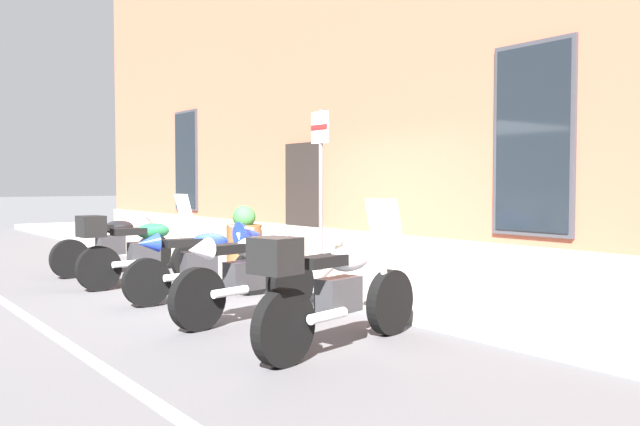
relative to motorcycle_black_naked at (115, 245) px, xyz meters
The scene contains 11 objects.
ground_plane 3.35m from the motorcycle_black_naked, 20.09° to the left, with size 140.00×140.00×0.00m, color #424244.
sidewalk 3.91m from the motorcycle_black_naked, 36.83° to the left, with size 31.69×2.39×0.16m, color gray.
lane_stripe 3.76m from the motorcycle_black_naked, 33.50° to the right, with size 31.69×0.12×0.01m, color silver.
brick_pub_facade 7.93m from the motorcycle_black_naked, 64.47° to the left, with size 25.69×6.10×7.49m.
motorcycle_black_naked is the anchor object (origin of this frame).
motorcycle_green_touring 1.56m from the motorcycle_black_naked, ahead, with size 0.62×2.11×1.36m.
motorcycle_blue_sport 3.15m from the motorcycle_black_naked, ahead, with size 0.62×2.11×1.01m.
motorcycle_white_sport 4.58m from the motorcycle_black_naked, ahead, with size 0.67×2.02×1.06m.
motorcycle_silver_touring 6.23m from the motorcycle_black_naked, ahead, with size 0.83×2.18×1.38m.
parking_sign 4.06m from the motorcycle_black_naked, 26.45° to the left, with size 0.36×0.07×2.40m.
barrel_planter 2.17m from the motorcycle_black_naked, 63.00° to the left, with size 0.65×0.65×0.99m.
Camera 1 is at (7.78, -4.99, 1.53)m, focal length 37.06 mm.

